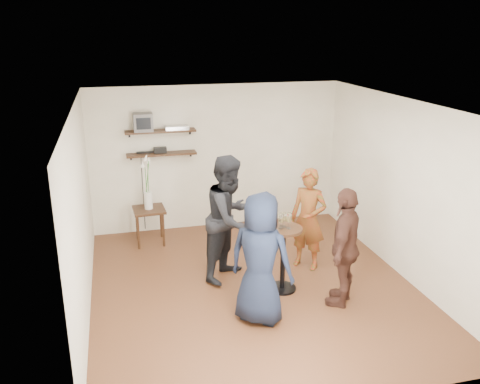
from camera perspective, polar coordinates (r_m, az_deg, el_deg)
name	(u,v)px	position (r m, az deg, el deg)	size (l,w,h in m)	color
room	(254,201)	(6.87, 1.59, -1.05)	(4.58, 5.08, 2.68)	#4B2C18
shelf_upper	(160,131)	(8.82, -8.93, 6.77)	(1.20, 0.25, 0.04)	black
shelf_lower	(162,154)	(8.90, -8.80, 4.25)	(1.20, 0.25, 0.04)	black
crt_monitor	(143,122)	(8.76, -10.84, 7.72)	(0.32, 0.30, 0.30)	#59595B
dvd_deck	(177,128)	(8.84, -7.12, 7.19)	(0.40, 0.24, 0.06)	silver
radio	(160,150)	(8.88, -8.95, 4.66)	(0.22, 0.10, 0.10)	black
power_strip	(145,152)	(8.92, -10.59, 4.40)	(0.30, 0.05, 0.03)	black
side_table	(149,214)	(8.74, -10.16, -2.48)	(0.55, 0.55, 0.62)	black
vase_lilies	(148,191)	(8.60, -10.31, 0.06)	(0.19, 0.20, 0.97)	silver
drinks_table	(283,250)	(7.09, 4.86, -6.53)	(0.51, 0.51, 0.94)	black
wine_glass_fl	(281,219)	(6.88, 4.61, -3.04)	(0.07, 0.07, 0.21)	silver
wine_glass_fr	(289,218)	(6.89, 5.52, -2.93)	(0.07, 0.07, 0.22)	silver
wine_glass_bl	(281,217)	(6.97, 4.67, -2.83)	(0.06, 0.06, 0.19)	silver
wine_glass_br	(285,217)	(6.93, 5.02, -2.86)	(0.07, 0.07, 0.21)	silver
person_plaid	(308,219)	(7.74, 7.67, -3.04)	(0.57, 0.37, 1.56)	red
person_dark	(230,218)	(7.32, -1.15, -2.92)	(0.90, 0.70, 1.85)	black
person_navy	(260,259)	(6.27, 2.31, -7.51)	(0.83, 0.54, 1.69)	black
person_brown	(345,247)	(6.81, 11.71, -6.06)	(0.95, 0.40, 1.62)	#44251D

